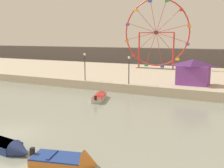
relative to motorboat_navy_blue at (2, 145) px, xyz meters
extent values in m
plane|color=gray|center=(-1.78, 2.06, -0.27)|extent=(240.00, 240.00, 0.00)
cube|color=#B7A88E|center=(-1.78, 32.10, 0.29)|extent=(110.00, 25.60, 1.12)
cube|color=#564C47|center=(-1.78, 53.25, 1.93)|extent=(140.00, 3.00, 4.40)
cone|color=navy|center=(1.85, -0.16, -0.02)|extent=(1.32, 1.28, 1.17)
cube|color=silver|center=(-1.63, 14.56, 0.00)|extent=(2.17, 3.72, 0.54)
cube|color=#B2231E|center=(-1.63, 14.56, 0.24)|extent=(2.17, 3.69, 0.08)
cone|color=silver|center=(-2.38, 16.69, 0.00)|extent=(1.26, 1.25, 0.99)
cube|color=black|center=(-1.00, 12.78, 0.39)|extent=(0.29, 0.27, 0.44)
cube|color=#B2231E|center=(-1.48, 14.14, 0.31)|extent=(0.89, 0.44, 0.06)
cube|color=orange|center=(4.47, -0.12, -0.01)|extent=(3.09, 2.13, 0.52)
cube|color=navy|center=(4.47, -0.12, 0.21)|extent=(3.07, 2.14, 0.08)
cone|color=orange|center=(6.18, 0.34, -0.01)|extent=(1.10, 1.53, 1.37)
cube|color=black|center=(3.02, -0.51, 0.36)|extent=(0.26, 0.28, 0.44)
cube|color=navy|center=(4.13, -0.21, 0.28)|extent=(0.48, 1.23, 0.06)
torus|color=red|center=(-3.40, 38.27, 7.50)|extent=(12.33, 0.24, 12.33)
cylinder|color=#38383D|center=(-3.40, 38.27, 7.50)|extent=(0.70, 0.50, 0.70)
cylinder|color=red|center=(-5.62, 38.27, 5.45)|extent=(4.50, 0.08, 4.15)
cube|color=red|center=(-7.84, 38.27, 3.13)|extent=(0.56, 0.48, 0.44)
cylinder|color=red|center=(-4.30, 38.27, 4.62)|extent=(1.88, 0.08, 5.79)
cube|color=#33934C|center=(-5.20, 38.27, 1.45)|extent=(0.56, 0.48, 0.44)
cylinder|color=red|center=(-2.74, 38.27, 4.55)|extent=(1.40, 0.08, 5.92)
cube|color=#3356B7|center=(-2.08, 38.27, 1.32)|extent=(0.56, 0.48, 0.44)
cylinder|color=red|center=(-1.35, 38.27, 5.27)|extent=(4.15, 0.08, 4.50)
cube|color=yellow|center=(0.69, 38.27, 2.77)|extent=(0.56, 0.48, 0.44)
cylinder|color=red|center=(-0.51, 38.27, 6.59)|extent=(5.79, 0.08, 1.88)
cube|color=purple|center=(2.37, 38.27, 5.41)|extent=(0.56, 0.48, 0.44)
cylinder|color=red|center=(-0.45, 38.27, 8.16)|extent=(5.92, 0.08, 1.40)
cube|color=orange|center=(2.50, 38.27, 8.54)|extent=(0.56, 0.48, 0.44)
cylinder|color=red|center=(-1.17, 38.27, 9.54)|extent=(4.50, 0.08, 4.15)
cube|color=red|center=(1.05, 38.27, 11.31)|extent=(0.56, 0.48, 0.44)
cylinder|color=red|center=(-2.49, 38.27, 10.38)|extent=(1.88, 0.08, 5.79)
cube|color=#33934C|center=(-1.59, 38.27, 12.98)|extent=(0.56, 0.48, 0.44)
cylinder|color=red|center=(-4.05, 38.27, 10.45)|extent=(1.40, 0.08, 5.92)
cube|color=#3356B7|center=(-4.71, 38.27, 13.12)|extent=(0.56, 0.48, 0.44)
cylinder|color=red|center=(-5.44, 38.27, 9.72)|extent=(4.15, 0.08, 4.50)
cube|color=yellow|center=(-7.49, 38.27, 11.67)|extent=(0.56, 0.48, 0.44)
cylinder|color=red|center=(-6.28, 38.27, 8.40)|extent=(5.79, 0.08, 1.88)
cube|color=purple|center=(-9.16, 38.27, 9.03)|extent=(0.56, 0.48, 0.44)
cylinder|color=red|center=(-6.34, 38.27, 6.84)|extent=(5.92, 0.08, 1.40)
cube|color=orange|center=(-9.29, 38.27, 5.90)|extent=(0.56, 0.48, 0.44)
cylinder|color=red|center=(-6.72, 38.27, 4.18)|extent=(0.28, 0.28, 6.64)
cylinder|color=red|center=(-0.07, 38.27, 4.18)|extent=(0.28, 0.28, 6.64)
cylinder|color=red|center=(-3.40, 38.27, 7.50)|extent=(6.65, 0.18, 0.18)
cube|color=#4C4C51|center=(-3.40, 38.27, 0.90)|extent=(7.45, 1.20, 0.08)
cube|color=purple|center=(6.66, 22.93, 2.03)|extent=(3.72, 2.44, 2.34)
pyramid|color=#462156|center=(6.66, 22.93, 3.58)|extent=(4.09, 2.69, 0.80)
cylinder|color=#2D2D33|center=(-6.88, 19.79, 2.53)|extent=(0.12, 0.12, 3.35)
sphere|color=#F2EACC|center=(-6.88, 19.79, 4.34)|extent=(0.32, 0.32, 0.32)
cylinder|color=#2D2D33|center=(-0.45, 19.80, 2.42)|extent=(0.12, 0.12, 3.12)
sphere|color=#F2EACC|center=(-0.45, 19.80, 4.12)|extent=(0.32, 0.32, 0.32)
camera|label=1|loc=(13.49, -11.10, 6.43)|focal=44.52mm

